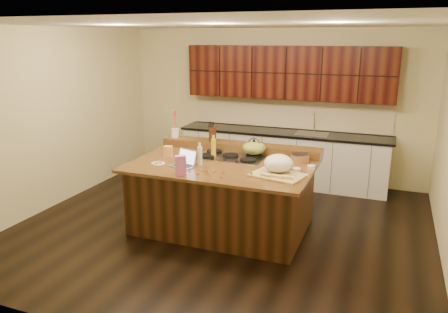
% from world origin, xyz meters
% --- Properties ---
extents(room, '(5.52, 5.02, 2.72)m').
position_xyz_m(room, '(0.00, 0.00, 1.35)').
color(room, black).
rests_on(room, ground).
extents(island, '(2.40, 1.60, 0.92)m').
position_xyz_m(island, '(0.00, 0.00, 0.46)').
color(island, black).
rests_on(island, ground).
extents(back_ledge, '(2.40, 0.30, 0.12)m').
position_xyz_m(back_ledge, '(0.00, 0.70, 0.98)').
color(back_ledge, black).
rests_on(back_ledge, island).
extents(cooktop, '(0.92, 0.52, 0.05)m').
position_xyz_m(cooktop, '(0.00, 0.30, 0.94)').
color(cooktop, gray).
rests_on(cooktop, island).
extents(back_counter, '(3.70, 0.66, 2.40)m').
position_xyz_m(back_counter, '(0.30, 2.23, 0.98)').
color(back_counter, silver).
rests_on(back_counter, ground).
extents(kettle, '(0.26, 0.26, 0.18)m').
position_xyz_m(kettle, '(0.30, 0.43, 1.05)').
color(kettle, black).
rests_on(kettle, cooktop).
extents(green_bowl, '(0.40, 0.40, 0.18)m').
position_xyz_m(green_bowl, '(0.30, 0.43, 1.05)').
color(green_bowl, olive).
rests_on(green_bowl, cooktop).
extents(laptop, '(0.37, 0.33, 0.22)m').
position_xyz_m(laptop, '(-0.42, -0.31, 0.98)').
color(laptop, '#B7B7BC').
rests_on(laptop, island).
extents(oil_bottle, '(0.09, 0.09, 0.27)m').
position_xyz_m(oil_bottle, '(-0.21, 0.20, 1.06)').
color(oil_bottle, gold).
rests_on(oil_bottle, island).
extents(vinegar_bottle, '(0.08, 0.08, 0.25)m').
position_xyz_m(vinegar_bottle, '(-0.25, -0.18, 1.04)').
color(vinegar_bottle, silver).
rests_on(vinegar_bottle, island).
extents(wooden_tray, '(0.70, 0.58, 0.25)m').
position_xyz_m(wooden_tray, '(0.81, -0.22, 1.03)').
color(wooden_tray, tan).
rests_on(wooden_tray, island).
extents(ramekin_a, '(0.13, 0.13, 0.04)m').
position_xyz_m(ramekin_a, '(1.00, -0.02, 0.94)').
color(ramekin_a, white).
rests_on(ramekin_a, island).
extents(ramekin_b, '(0.11, 0.11, 0.04)m').
position_xyz_m(ramekin_b, '(0.76, -0.15, 0.94)').
color(ramekin_b, white).
rests_on(ramekin_b, island).
extents(ramekin_c, '(0.10, 0.10, 0.04)m').
position_xyz_m(ramekin_c, '(1.15, 0.17, 0.94)').
color(ramekin_c, white).
rests_on(ramekin_c, island).
extents(strainer_bowl, '(0.24, 0.24, 0.09)m').
position_xyz_m(strainer_bowl, '(0.95, 0.43, 0.97)').
color(strainer_bowl, '#996B3F').
rests_on(strainer_bowl, island).
extents(kitchen_timer, '(0.09, 0.09, 0.07)m').
position_xyz_m(kitchen_timer, '(0.53, -0.39, 0.96)').
color(kitchen_timer, silver).
rests_on(kitchen_timer, island).
extents(pink_bag, '(0.15, 0.12, 0.25)m').
position_xyz_m(pink_bag, '(-0.28, -0.67, 1.04)').
color(pink_bag, '#D765B0').
rests_on(pink_bag, island).
extents(candy_plate, '(0.20, 0.20, 0.01)m').
position_xyz_m(candy_plate, '(-0.79, -0.34, 0.93)').
color(candy_plate, white).
rests_on(candy_plate, island).
extents(package_box, '(0.12, 0.10, 0.16)m').
position_xyz_m(package_box, '(-0.83, 0.02, 1.00)').
color(package_box, '#F6AA56').
rests_on(package_box, island).
extents(utensil_crock, '(0.16, 0.16, 0.14)m').
position_xyz_m(utensil_crock, '(-1.07, 0.70, 1.11)').
color(utensil_crock, white).
rests_on(utensil_crock, back_ledge).
extents(knife_block, '(0.17, 0.20, 0.21)m').
position_xyz_m(knife_block, '(-0.44, 0.70, 1.15)').
color(knife_block, black).
rests_on(knife_block, back_ledge).
extents(gumdrop_0, '(0.02, 0.02, 0.02)m').
position_xyz_m(gumdrop_0, '(-0.06, -0.46, 0.93)').
color(gumdrop_0, red).
rests_on(gumdrop_0, island).
extents(gumdrop_1, '(0.02, 0.02, 0.02)m').
position_xyz_m(gumdrop_1, '(-0.25, -0.50, 0.93)').
color(gumdrop_1, '#198C26').
rests_on(gumdrop_1, island).
extents(gumdrop_2, '(0.02, 0.02, 0.02)m').
position_xyz_m(gumdrop_2, '(0.05, -0.43, 0.93)').
color(gumdrop_2, red).
rests_on(gumdrop_2, island).
extents(gumdrop_3, '(0.02, 0.02, 0.02)m').
position_xyz_m(gumdrop_3, '(-0.11, -0.57, 0.93)').
color(gumdrop_3, '#198C26').
rests_on(gumdrop_3, island).
extents(gumdrop_4, '(0.02, 0.02, 0.02)m').
position_xyz_m(gumdrop_4, '(-0.12, -0.56, 0.93)').
color(gumdrop_4, red).
rests_on(gumdrop_4, island).
extents(gumdrop_5, '(0.02, 0.02, 0.02)m').
position_xyz_m(gumdrop_5, '(-0.14, -0.41, 0.93)').
color(gumdrop_5, '#198C26').
rests_on(gumdrop_5, island).
extents(gumdrop_6, '(0.02, 0.02, 0.02)m').
position_xyz_m(gumdrop_6, '(-0.11, -0.44, 0.93)').
color(gumdrop_6, red).
rests_on(gumdrop_6, island).
extents(gumdrop_7, '(0.02, 0.02, 0.02)m').
position_xyz_m(gumdrop_7, '(-0.02, -0.44, 0.93)').
color(gumdrop_7, '#198C26').
rests_on(gumdrop_7, island).
extents(gumdrop_8, '(0.02, 0.02, 0.02)m').
position_xyz_m(gumdrop_8, '(0.22, -0.59, 0.93)').
color(gumdrop_8, red).
rests_on(gumdrop_8, island).
extents(gumdrop_9, '(0.02, 0.02, 0.02)m').
position_xyz_m(gumdrop_9, '(0.05, -0.39, 0.93)').
color(gumdrop_9, '#198C26').
rests_on(gumdrop_9, island).
extents(gumdrop_10, '(0.02, 0.02, 0.02)m').
position_xyz_m(gumdrop_10, '(0.16, -0.41, 0.93)').
color(gumdrop_10, red).
rests_on(gumdrop_10, island).
extents(gumdrop_11, '(0.02, 0.02, 0.02)m').
position_xyz_m(gumdrop_11, '(0.04, -0.40, 0.93)').
color(gumdrop_11, '#198C26').
rests_on(gumdrop_11, island).
extents(gumdrop_12, '(0.02, 0.02, 0.02)m').
position_xyz_m(gumdrop_12, '(-0.09, -0.57, 0.93)').
color(gumdrop_12, red).
rests_on(gumdrop_12, island).
extents(gumdrop_13, '(0.02, 0.02, 0.02)m').
position_xyz_m(gumdrop_13, '(0.00, -0.53, 0.93)').
color(gumdrop_13, '#198C26').
rests_on(gumdrop_13, island).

